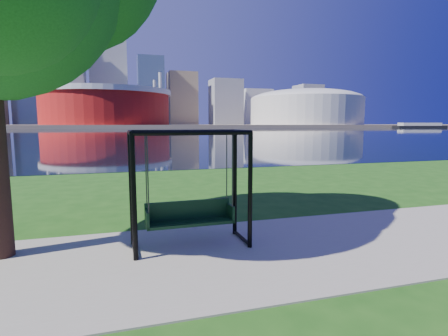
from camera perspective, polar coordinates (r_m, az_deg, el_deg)
name	(u,v)px	position (r m, az deg, el deg)	size (l,w,h in m)	color
ground	(219,247)	(7.30, -0.83, -12.72)	(900.00, 900.00, 0.00)	#1E5114
path	(226,255)	(6.84, 0.33, -13.97)	(120.00, 4.00, 0.03)	#9E937F
river	(127,132)	(108.65, -15.58, 5.63)	(900.00, 180.00, 0.02)	black
far_bank	(122,126)	(312.62, -16.25, 6.64)	(900.00, 228.00, 2.00)	#937F60
stadium	(106,106)	(242.03, -18.66, 9.60)	(83.00, 83.00, 32.00)	maroon
arena	(306,106)	(278.00, 13.23, 9.77)	(84.00, 84.00, 26.56)	beige
skyline	(116,86)	(327.72, -17.25, 12.73)	(392.00, 66.00, 96.50)	gray
swing	(190,191)	(7.05, -5.63, -3.80)	(2.33, 1.05, 2.37)	black
barge	(420,125)	(269.44, 29.30, 6.07)	(34.46, 15.69, 3.33)	black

